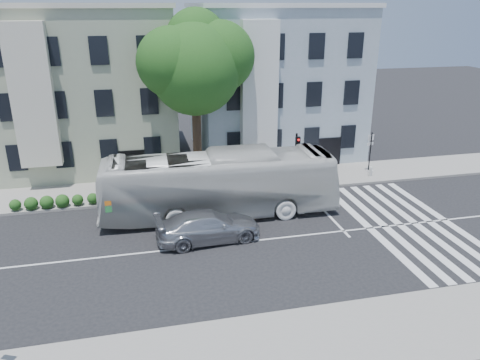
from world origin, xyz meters
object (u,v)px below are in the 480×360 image
object	(u,v)px
bus	(219,184)
sedan	(209,226)
traffic_signal	(296,155)
fire_hydrant	(370,171)

from	to	relation	value
bus	sedan	bearing A→B (deg)	160.78
traffic_signal	bus	bearing A→B (deg)	-166.84
traffic_signal	fire_hydrant	xyz separation A→B (m)	(5.82, 1.12, -1.94)
fire_hydrant	bus	bearing A→B (deg)	-162.46
bus	fire_hydrant	xyz separation A→B (m)	(11.16, 3.53, -1.33)
fire_hydrant	sedan	bearing A→B (deg)	-152.31
bus	fire_hydrant	world-z (taller)	bus
bus	traffic_signal	xyz separation A→B (m)	(5.34, 2.41, 0.61)
sedan	fire_hydrant	xyz separation A→B (m)	(12.27, 6.44, -0.26)
traffic_signal	fire_hydrant	bearing A→B (deg)	-0.31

